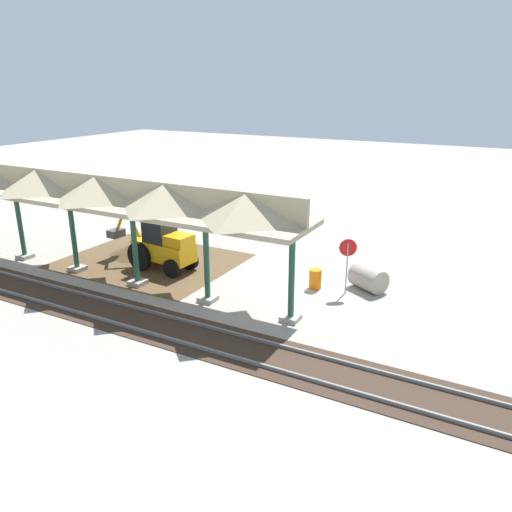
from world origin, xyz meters
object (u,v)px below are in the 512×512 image
Objects in this scene: stop_sign at (348,255)px; traffic_barrel at (315,279)px; backhoe at (161,244)px; concrete_pipe at (368,278)px.

stop_sign is 1.94m from traffic_barrel.
concrete_pipe is (-9.79, -2.22, -0.73)m from backhoe.
backhoe reaches higher than traffic_barrel.
stop_sign is 2.77× the size of traffic_barrel.
backhoe is at bearing 9.19° from traffic_barrel.
backhoe is 10.07m from concrete_pipe.
backhoe reaches higher than concrete_pipe.
traffic_barrel is at bearing -170.81° from backhoe.
concrete_pipe is 2.35m from traffic_barrel.
traffic_barrel is at bearing 24.81° from concrete_pipe.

